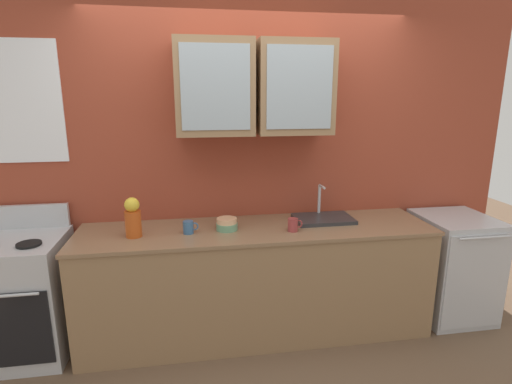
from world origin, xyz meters
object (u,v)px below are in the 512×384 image
stove_range (23,297)px  bowl_stack (227,224)px  dishwasher (452,266)px  sink_faucet (323,218)px  cup_near_sink (293,225)px  cup_near_bowls (189,227)px  vase (133,218)px

stove_range → bowl_stack: 1.57m
stove_range → dishwasher: stove_range is taller
sink_faucet → bowl_stack: 0.80m
cup_near_sink → bowl_stack: bearing=166.9°
bowl_stack → cup_near_bowls: bearing=-172.5°
bowl_stack → cup_near_sink: cup_near_sink is taller
bowl_stack → cup_near_sink: bearing=-13.1°
cup_near_bowls → dishwasher: size_ratio=0.13×
stove_range → cup_near_bowls: size_ratio=9.40×
cup_near_sink → sink_faucet: bearing=34.7°
vase → cup_near_bowls: bearing=0.8°
sink_faucet → bowl_stack: sink_faucet is taller
sink_faucet → cup_near_bowls: size_ratio=4.10×
stove_range → dishwasher: 3.43m
stove_range → sink_faucet: size_ratio=2.29×
bowl_stack → dishwasher: bearing=0.1°
bowl_stack → dishwasher: (1.94, 0.00, -0.49)m
stove_range → vase: bearing=-3.4°
sink_faucet → cup_near_bowls: bearing=-172.7°
sink_faucet → cup_near_sink: bearing=-145.3°
vase → cup_near_bowls: vase is taller
vase → cup_near_sink: vase is taller
cup_near_bowls → stove_range: bearing=178.0°
bowl_stack → dishwasher: 2.00m
cup_near_bowls → sink_faucet: bearing=7.3°
sink_faucet → dishwasher: (1.14, -0.10, -0.46)m
dishwasher → cup_near_bowls: bearing=-179.0°
stove_range → cup_near_sink: bearing=-3.4°
stove_range → sink_faucet: sink_faucet is taller
cup_near_sink → dishwasher: (1.45, 0.11, -0.49)m
sink_faucet → cup_near_bowls: 1.09m
sink_faucet → vase: bearing=-174.4°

